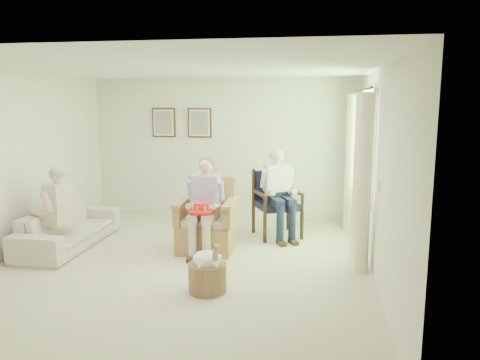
{
  "coord_description": "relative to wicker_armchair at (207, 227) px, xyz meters",
  "views": [
    {
      "loc": [
        1.78,
        -5.84,
        2.21
      ],
      "look_at": [
        0.65,
        0.79,
        1.05
      ],
      "focal_mm": 35.0,
      "sensor_mm": 36.0,
      "label": 1
    }
  ],
  "objects": [
    {
      "name": "person_sofa",
      "position": [
        -2.12,
        -0.52,
        0.37
      ],
      "size": [
        0.42,
        0.62,
        1.25
      ],
      "rotation": [
        0.0,
        0.0,
        -1.7
      ],
      "color": "beige",
      "rests_on": "ground"
    },
    {
      "name": "window",
      "position": [
        2.3,
        0.49,
        1.25
      ],
      "size": [
        0.13,
        2.5,
        1.63
      ],
      "color": "#2D6B23",
      "rests_on": "right_wall"
    },
    {
      "name": "person_wicker",
      "position": [
        0.0,
        -0.14,
        0.46
      ],
      "size": [
        0.4,
        0.62,
        1.36
      ],
      "rotation": [
        0.0,
        0.0,
        0.01
      ],
      "color": "beige",
      "rests_on": "ground"
    },
    {
      "name": "red_hat",
      "position": [
        0.0,
        -0.34,
        0.37
      ],
      "size": [
        0.37,
        0.37,
        0.14
      ],
      "color": "red",
      "rests_on": "person_wicker"
    },
    {
      "name": "floor",
      "position": [
        -0.17,
        -0.71,
        -0.33
      ],
      "size": [
        5.5,
        5.5,
        0.0
      ],
      "primitive_type": "plane",
      "color": "#C3B39D",
      "rests_on": "ground"
    },
    {
      "name": "ceiling",
      "position": [
        -0.17,
        -0.71,
        2.27
      ],
      "size": [
        5.0,
        5.5,
        0.02
      ],
      "primitive_type": "cube",
      "color": "white",
      "rests_on": "back_wall"
    },
    {
      "name": "back_wall",
      "position": [
        -0.17,
        2.04,
        0.97
      ],
      "size": [
        5.0,
        0.04,
        2.6
      ],
      "primitive_type": "cube",
      "color": "silver",
      "rests_on": "ground"
    },
    {
      "name": "sofa",
      "position": [
        -2.12,
        -0.2,
        -0.04
      ],
      "size": [
        1.99,
        0.78,
        0.58
      ],
      "primitive_type": "imported",
      "rotation": [
        0.0,
        0.0,
        1.57
      ],
      "color": "beige",
      "rests_on": "ground"
    },
    {
      "name": "right_wall",
      "position": [
        2.33,
        -0.71,
        0.97
      ],
      "size": [
        0.04,
        5.5,
        2.6
      ],
      "primitive_type": "cube",
      "color": "silver",
      "rests_on": "ground"
    },
    {
      "name": "curtain_right",
      "position": [
        2.16,
        1.47,
        0.82
      ],
      "size": [
        0.34,
        0.34,
        2.3
      ],
      "primitive_type": "cylinder",
      "color": "#FFF4C7",
      "rests_on": "ground"
    },
    {
      "name": "wood_armchair",
      "position": [
        0.96,
        0.96,
        0.24
      ],
      "size": [
        0.68,
        0.64,
        1.05
      ],
      "rotation": [
        0.0,
        0.0,
        0.45
      ],
      "color": "black",
      "rests_on": "ground"
    },
    {
      "name": "framed_print_right",
      "position": [
        -0.62,
        2.01,
        1.45
      ],
      "size": [
        0.45,
        0.05,
        0.55
      ],
      "color": "#382114",
      "rests_on": "back_wall"
    },
    {
      "name": "hatbox",
      "position": [
        0.37,
        -1.53,
        -0.08
      ],
      "size": [
        0.47,
        0.47,
        0.65
      ],
      "color": "tan",
      "rests_on": "ground"
    },
    {
      "name": "left_wall",
      "position": [
        -2.67,
        -0.71,
        0.97
      ],
      "size": [
        0.04,
        5.5,
        2.6
      ],
      "primitive_type": "cube",
      "color": "silver",
      "rests_on": "ground"
    },
    {
      "name": "person_dark",
      "position": [
        0.96,
        0.78,
        0.5
      ],
      "size": [
        0.4,
        0.62,
        1.41
      ],
      "rotation": [
        0.0,
        0.0,
        0.45
      ],
      "color": "#171A32",
      "rests_on": "ground"
    },
    {
      "name": "curtain_left",
      "position": [
        2.16,
        -0.49,
        0.82
      ],
      "size": [
        0.34,
        0.34,
        2.3
      ],
      "primitive_type": "cylinder",
      "color": "#FFF4C7",
      "rests_on": "ground"
    },
    {
      "name": "front_wall",
      "position": [
        -0.17,
        -3.46,
        0.97
      ],
      "size": [
        5.0,
        0.04,
        2.6
      ],
      "primitive_type": "cube",
      "color": "silver",
      "rests_on": "ground"
    },
    {
      "name": "wicker_armchair",
      "position": [
        0.0,
        0.0,
        0.0
      ],
      "size": [
        0.82,
        0.82,
        1.05
      ],
      "rotation": [
        0.0,
        0.0,
        0.01
      ],
      "color": "#B47E55",
      "rests_on": "ground"
    },
    {
      "name": "framed_print_left",
      "position": [
        -1.32,
        2.01,
        1.45
      ],
      "size": [
        0.45,
        0.05,
        0.55
      ],
      "color": "#382114",
      "rests_on": "back_wall"
    }
  ]
}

